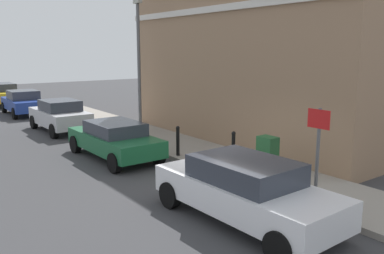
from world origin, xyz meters
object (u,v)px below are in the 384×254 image
at_px(bollard_near_cabinet, 233,146).
at_px(lamppost, 139,60).
at_px(car_silver, 60,115).
at_px(car_green, 114,139).
at_px(car_yellow, 2,94).
at_px(street_sign, 318,142).
at_px(car_white, 245,189).
at_px(bollard_far_kerb, 178,140).
at_px(car_blue, 23,102).
at_px(utility_cabinet, 267,157).

relative_size(bollard_near_cabinet, lamppost, 0.18).
relative_size(car_silver, lamppost, 0.69).
relative_size(car_green, car_yellow, 0.96).
relative_size(car_yellow, street_sign, 1.95).
relative_size(car_green, lamppost, 0.75).
distance_m(car_green, street_sign, 7.38).
bearing_deg(lamppost, car_white, -106.07).
bearing_deg(bollard_far_kerb, bollard_near_cabinet, -63.47).
bearing_deg(car_blue, car_white, -178.91).
relative_size(bollard_near_cabinet, street_sign, 0.45).
relative_size(car_blue, street_sign, 1.77).
bearing_deg(bollard_far_kerb, car_white, -108.88).
relative_size(car_white, bollard_near_cabinet, 4.34).
height_order(utility_cabinet, street_sign, street_sign).
xyz_separation_m(bollard_near_cabinet, lamppost, (0.06, 6.16, 2.60)).
height_order(car_green, utility_cabinet, car_green).
height_order(car_silver, car_blue, car_silver).
bearing_deg(bollard_near_cabinet, bollard_far_kerb, 116.53).
bearing_deg(car_silver, utility_cabinet, -168.49).
distance_m(car_white, bollard_near_cabinet, 4.24).
distance_m(car_yellow, bollard_far_kerb, 19.09).
xyz_separation_m(car_green, lamppost, (2.64, 2.86, 2.60)).
bearing_deg(car_yellow, utility_cabinet, -173.61).
bearing_deg(bollard_far_kerb, car_green, 138.47).
height_order(car_yellow, bollard_near_cabinet, car_yellow).
bearing_deg(bollard_far_kerb, street_sign, -89.57).
distance_m(car_white, utility_cabinet, 3.10).
relative_size(bollard_far_kerb, street_sign, 0.45).
distance_m(car_silver, bollard_far_kerb, 7.59).
distance_m(car_silver, lamppost, 4.73).
bearing_deg(utility_cabinet, car_yellow, 96.28).
xyz_separation_m(car_green, bollard_near_cabinet, (2.58, -3.30, 0.01)).
distance_m(utility_cabinet, lamppost, 8.16).
xyz_separation_m(car_blue, lamppost, (2.57, -9.29, 2.57)).
distance_m(street_sign, lamppost, 10.15).
distance_m(car_white, car_green, 6.60).
bearing_deg(bollard_far_kerb, lamppost, 77.35).
height_order(car_white, car_silver, car_silver).
relative_size(bollard_near_cabinet, bollard_far_kerb, 1.00).
distance_m(car_blue, street_sign, 19.35).
height_order(car_blue, bollard_far_kerb, car_blue).
xyz_separation_m(bollard_near_cabinet, bollard_far_kerb, (-0.91, 1.82, 0.00)).
bearing_deg(car_blue, lamppost, -162.96).
bearing_deg(utility_cabinet, car_green, 116.99).
distance_m(car_yellow, bollard_near_cabinet, 21.00).
bearing_deg(car_white, street_sign, -107.41).
bearing_deg(car_green, bollard_far_kerb, -132.24).
distance_m(car_green, utility_cabinet, 5.46).
xyz_separation_m(car_white, street_sign, (1.79, -0.51, 0.91)).
bearing_deg(utility_cabinet, car_white, -145.91).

